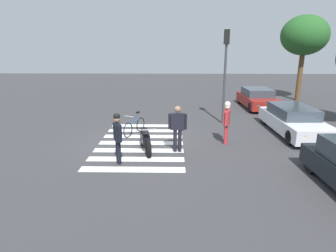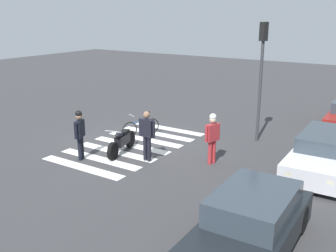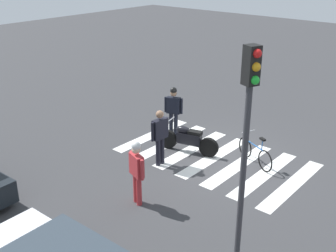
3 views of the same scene
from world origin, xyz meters
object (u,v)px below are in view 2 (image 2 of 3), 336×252
at_px(officer_on_foot, 80,131).
at_px(traffic_light_pole, 262,64).
at_px(officer_by_motorcycle, 147,132).
at_px(police_motorcycle, 122,141).
at_px(car_white_van, 326,152).
at_px(leaning_bicycle, 141,127).
at_px(pedestrian_bystander, 212,135).
at_px(car_black_suv, 251,224).

xyz_separation_m(officer_on_foot, traffic_light_pole, (-5.43, 4.46, 2.07)).
xyz_separation_m(officer_by_motorcycle, traffic_light_pole, (-4.26, 2.41, 2.07)).
bearing_deg(police_motorcycle, traffic_light_pole, 138.53).
bearing_deg(car_white_van, officer_on_foot, -63.29).
relative_size(leaning_bicycle, officer_by_motorcycle, 0.89).
distance_m(pedestrian_bystander, car_white_van, 3.74).
bearing_deg(pedestrian_bystander, car_black_suv, 36.19).
xyz_separation_m(leaning_bicycle, officer_by_motorcycle, (2.22, 1.93, 0.66)).
height_order(officer_by_motorcycle, car_black_suv, officer_by_motorcycle).
relative_size(car_black_suv, traffic_light_pole, 0.89).
height_order(police_motorcycle, pedestrian_bystander, pedestrian_bystander).
height_order(police_motorcycle, leaning_bicycle, police_motorcycle).
bearing_deg(traffic_light_pole, car_black_suv, 19.59).
bearing_deg(car_black_suv, car_white_van, 176.75).
height_order(pedestrian_bystander, traffic_light_pole, traffic_light_pole).
height_order(officer_on_foot, officer_by_motorcycle, same).
height_order(police_motorcycle, officer_by_motorcycle, officer_by_motorcycle).
xyz_separation_m(police_motorcycle, car_black_suv, (3.29, 6.30, 0.18)).
bearing_deg(leaning_bicycle, officer_by_motorcycle, 40.99).
height_order(car_black_suv, traffic_light_pole, traffic_light_pole).
height_order(leaning_bicycle, pedestrian_bystander, pedestrian_bystander).
bearing_deg(officer_on_foot, pedestrian_bystander, 118.00).
bearing_deg(car_white_van, traffic_light_pole, -119.65).
relative_size(police_motorcycle, pedestrian_bystander, 1.16).
relative_size(police_motorcycle, car_black_suv, 0.50).
distance_m(car_white_van, car_black_suv, 5.74).
xyz_separation_m(pedestrian_bystander, car_black_suv, (4.16, 3.04, -0.39)).
bearing_deg(leaning_bicycle, traffic_light_pole, 115.23).
xyz_separation_m(car_white_van, traffic_light_pole, (-1.69, -2.97, 2.51)).
distance_m(officer_on_foot, pedestrian_bystander, 4.60).
relative_size(officer_on_foot, car_white_van, 0.38).
relative_size(leaning_bicycle, traffic_light_pole, 0.34).
relative_size(officer_by_motorcycle, car_black_suv, 0.43).
distance_m(officer_by_motorcycle, car_black_suv, 5.98).
bearing_deg(leaning_bicycle, officer_on_foot, -2.01).
relative_size(leaning_bicycle, pedestrian_bystander, 0.89).
relative_size(car_white_van, traffic_light_pole, 1.01).
distance_m(leaning_bicycle, car_white_van, 7.32).
bearing_deg(leaning_bicycle, pedestrian_bystander, 72.76).
bearing_deg(police_motorcycle, car_black_suv, 62.44).
bearing_deg(pedestrian_bystander, officer_by_motorcycle, -63.78).
distance_m(police_motorcycle, car_white_van, 7.06).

